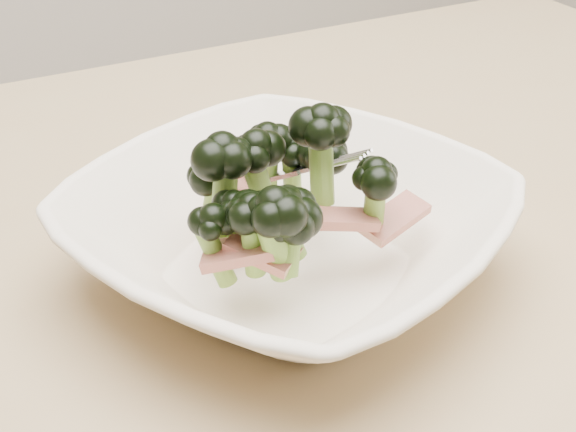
% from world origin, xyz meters
% --- Properties ---
extents(dining_table, '(1.20, 0.80, 0.75)m').
position_xyz_m(dining_table, '(0.00, 0.00, 0.65)').
color(dining_table, tan).
rests_on(dining_table, ground).
extents(broccoli_dish, '(0.39, 0.39, 0.14)m').
position_xyz_m(broccoli_dish, '(-0.05, -0.07, 0.79)').
color(broccoli_dish, white).
rests_on(broccoli_dish, dining_table).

